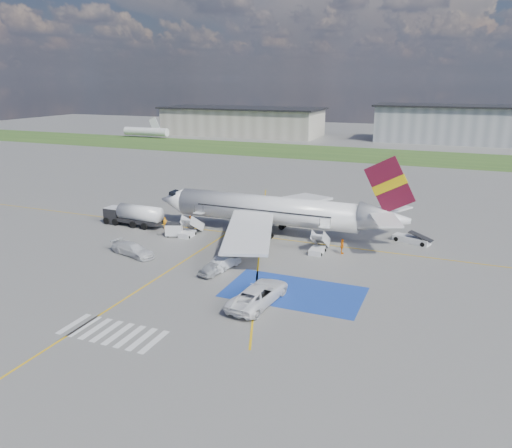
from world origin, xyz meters
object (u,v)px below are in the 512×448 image
(fuel_tanker, at_px, (134,217))
(car_silver_b, at_px, (225,262))
(gpu_cart, at_px, (174,230))
(belt_loader, at_px, (412,240))
(car_silver_a, at_px, (213,268))
(van_white_a, at_px, (259,291))
(van_white_b, at_px, (133,247))
(airliner, at_px, (276,211))

(fuel_tanker, relative_size, car_silver_b, 2.15)
(gpu_cart, relative_size, belt_loader, 0.47)
(belt_loader, relative_size, car_silver_a, 1.35)
(belt_loader, xyz_separation_m, van_white_a, (-11.88, -24.99, 0.86))
(fuel_tanker, xyz_separation_m, belt_loader, (38.98, 7.28, -0.96))
(belt_loader, relative_size, van_white_b, 1.05)
(fuel_tanker, distance_m, car_silver_a, 23.34)
(airliner, bearing_deg, van_white_a, -74.27)
(car_silver_b, bearing_deg, gpu_cart, -22.20)
(fuel_tanker, relative_size, gpu_cart, 3.75)
(fuel_tanker, distance_m, car_silver_b, 22.66)
(airliner, distance_m, van_white_a, 22.68)
(car_silver_b, height_order, van_white_b, van_white_b)
(van_white_a, distance_m, van_white_b, 20.70)
(belt_loader, xyz_separation_m, car_silver_a, (-19.39, -19.95, 0.29))
(airliner, height_order, fuel_tanker, airliner)
(belt_loader, bearing_deg, fuel_tanker, -152.07)
(fuel_tanker, xyz_separation_m, van_white_b, (7.56, -10.89, -0.34))
(fuel_tanker, bearing_deg, airliner, 13.36)
(airliner, relative_size, belt_loader, 6.82)
(van_white_a, xyz_separation_m, van_white_b, (-19.54, 6.83, -0.25))
(car_silver_b, bearing_deg, van_white_b, 14.27)
(car_silver_a, relative_size, car_silver_b, 0.90)
(airliner, distance_m, car_silver_b, 14.91)
(car_silver_b, xyz_separation_m, van_white_b, (-12.45, -0.27, 0.28))
(gpu_cart, relative_size, car_silver_b, 0.57)
(airliner, relative_size, car_silver_a, 9.20)
(car_silver_a, bearing_deg, van_white_b, 1.81)
(gpu_cart, distance_m, van_white_a, 24.35)
(airliner, relative_size, car_silver_b, 8.32)
(gpu_cart, distance_m, belt_loader, 32.20)
(gpu_cart, height_order, car_silver_b, gpu_cart)
(airliner, xyz_separation_m, van_white_b, (-13.41, -14.91, -2.39))
(car_silver_a, distance_m, van_white_b, 12.17)
(gpu_cart, relative_size, van_white_a, 0.38)
(airliner, height_order, van_white_a, airliner)
(gpu_cart, xyz_separation_m, car_silver_a, (11.35, -10.36, -0.15))
(gpu_cart, distance_m, car_silver_a, 15.37)
(belt_loader, distance_m, van_white_b, 36.30)
(gpu_cart, height_order, car_silver_a, gpu_cart)
(car_silver_b, xyz_separation_m, van_white_a, (7.09, -7.10, 0.52))
(fuel_tanker, distance_m, van_white_a, 32.38)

